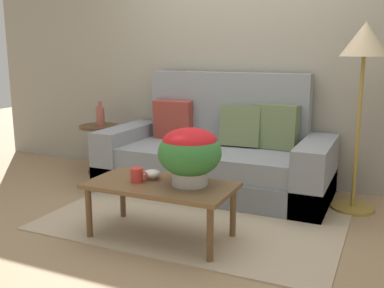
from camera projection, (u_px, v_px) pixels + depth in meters
name	position (u px, v px, depth m)	size (l,w,h in m)	color
ground_plane	(194.00, 220.00, 3.56)	(14.00, 14.00, 0.00)	#997A56
wall_back	(248.00, 39.00, 4.44)	(6.40, 0.12, 2.88)	gray
area_rug	(198.00, 216.00, 3.62)	(2.28, 1.61, 0.01)	tan
couch	(217.00, 157.00, 4.29)	(2.18, 0.94, 1.12)	slate
coffee_table	(161.00, 190.00, 3.15)	(1.04, 0.54, 0.41)	brown
side_table	(100.00, 140.00, 4.88)	(0.44, 0.44, 0.53)	#4C331E
floor_lamp	(364.00, 57.00, 3.53)	(0.38, 0.38, 1.55)	olive
potted_plant	(190.00, 152.00, 3.07)	(0.44, 0.44, 0.40)	#B7B2A8
coffee_mug	(137.00, 175.00, 3.17)	(0.14, 0.09, 0.10)	red
snack_bowl	(152.00, 174.00, 3.25)	(0.13, 0.13, 0.07)	silver
table_vase	(100.00, 116.00, 4.83)	(0.09, 0.09, 0.26)	#934C42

